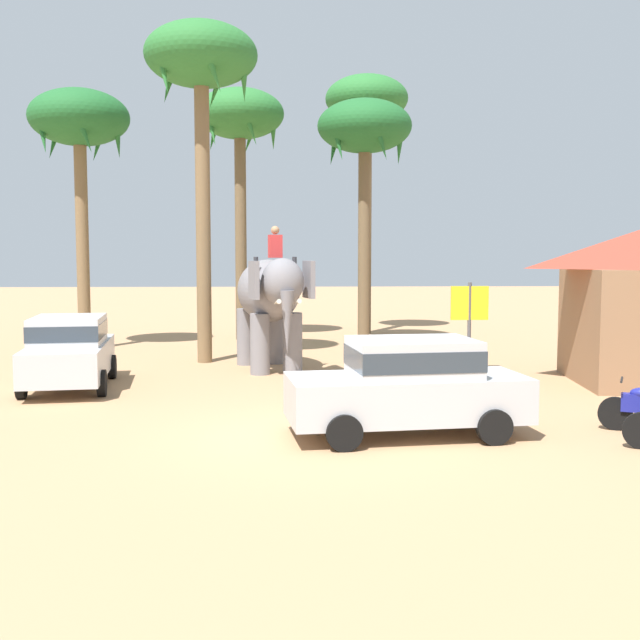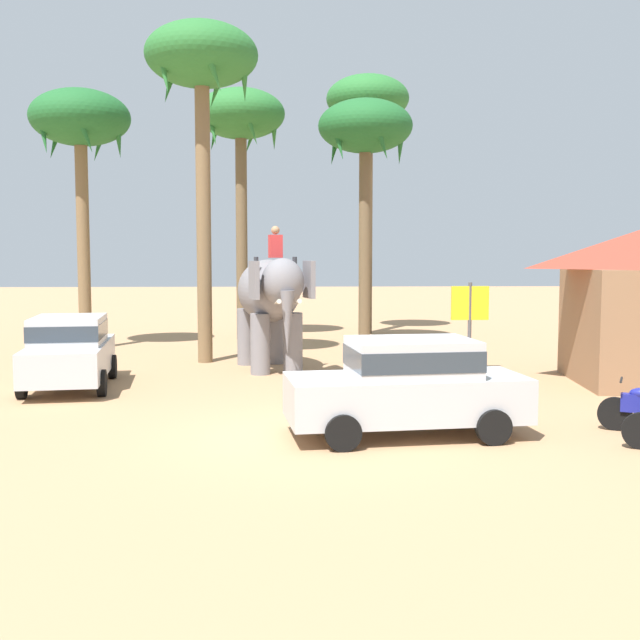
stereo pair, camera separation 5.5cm
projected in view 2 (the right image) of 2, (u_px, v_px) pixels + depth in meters
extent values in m
plane|color=tan|center=(326.00, 434.00, 13.63)|extent=(120.00, 120.00, 0.00)
cube|color=#B7BABF|center=(406.00, 397.00, 13.46)|extent=(4.28, 2.19, 0.76)
cube|color=#B7BABF|center=(412.00, 357.00, 13.42)|extent=(2.28, 1.81, 0.64)
cube|color=#2D3842|center=(412.00, 357.00, 13.42)|extent=(2.30, 1.83, 0.35)
cylinder|color=black|center=(343.00, 433.00, 12.45)|extent=(0.62, 0.25, 0.60)
cylinder|color=black|center=(325.00, 412.00, 14.12)|extent=(0.62, 0.25, 0.60)
cylinder|color=black|center=(494.00, 427.00, 12.86)|extent=(0.62, 0.25, 0.60)
cylinder|color=black|center=(459.00, 407.00, 14.53)|extent=(0.62, 0.25, 0.60)
cube|color=#B7BABF|center=(70.00, 359.00, 18.30)|extent=(2.22, 4.29, 0.76)
cube|color=#B7BABF|center=(69.00, 330.00, 18.14)|extent=(1.82, 2.29, 0.64)
cube|color=#2D3842|center=(69.00, 330.00, 18.14)|extent=(1.84, 2.31, 0.35)
cylinder|color=black|center=(43.00, 368.00, 19.44)|extent=(0.26, 0.62, 0.60)
cylinder|color=black|center=(113.00, 367.00, 19.72)|extent=(0.26, 0.62, 0.60)
cylinder|color=black|center=(21.00, 385.00, 16.94)|extent=(0.26, 0.62, 0.60)
cylinder|color=black|center=(102.00, 383.00, 17.23)|extent=(0.26, 0.62, 0.60)
ellipsoid|color=slate|center=(268.00, 291.00, 21.22)|extent=(2.32, 3.40, 1.70)
cylinder|color=slate|center=(293.00, 343.00, 20.57)|extent=(0.52, 0.52, 1.60)
cylinder|color=slate|center=(260.00, 344.00, 20.32)|extent=(0.52, 0.52, 1.60)
cylinder|color=slate|center=(276.00, 336.00, 22.35)|extent=(0.52, 0.52, 1.60)
cylinder|color=slate|center=(246.00, 337.00, 22.10)|extent=(0.52, 0.52, 1.60)
ellipsoid|color=slate|center=(283.00, 282.00, 19.64)|extent=(1.32, 1.24, 1.20)
cube|color=slate|center=(309.00, 279.00, 19.94)|extent=(0.32, 0.80, 0.96)
cube|color=slate|center=(254.00, 280.00, 19.53)|extent=(0.32, 0.80, 0.96)
cone|color=slate|center=(287.00, 323.00, 19.30)|extent=(0.44, 0.44, 1.60)
cone|color=beige|center=(297.00, 302.00, 19.38)|extent=(0.26, 0.57, 0.21)
cone|color=beige|center=(277.00, 303.00, 19.23)|extent=(0.26, 0.57, 0.21)
cube|color=red|center=(275.00, 246.00, 20.30)|extent=(0.39, 0.32, 0.60)
sphere|color=#A87A56|center=(275.00, 230.00, 20.27)|extent=(0.22, 0.22, 0.22)
cylinder|color=#333338|center=(295.00, 267.00, 20.50)|extent=(0.12, 0.12, 0.55)
cylinder|color=#333338|center=(256.00, 267.00, 20.20)|extent=(0.12, 0.12, 0.55)
cylinder|color=black|center=(615.00, 414.00, 13.94)|extent=(0.59, 0.35, 0.60)
cylinder|color=black|center=(621.00, 380.00, 13.85)|extent=(0.27, 0.51, 0.04)
cylinder|color=brown|center=(365.00, 240.00, 26.58)|extent=(0.41, 0.41, 7.26)
ellipsoid|color=#1E5B28|center=(365.00, 126.00, 26.25)|extent=(3.20, 3.20, 1.80)
cone|color=#1E5B28|center=(400.00, 141.00, 26.34)|extent=(0.40, 0.92, 1.64)
cone|color=#1E5B28|center=(373.00, 146.00, 27.45)|extent=(0.91, 0.57, 1.67)
cone|color=#1E5B28|center=(335.00, 144.00, 26.96)|extent=(0.73, 0.83, 1.69)
cone|color=#1E5B28|center=(338.00, 138.00, 25.56)|extent=(0.73, 0.83, 1.69)
cone|color=#1E5B28|center=(380.00, 136.00, 25.17)|extent=(0.91, 0.57, 1.67)
cylinder|color=brown|center=(204.00, 214.00, 22.30)|extent=(0.42, 0.42, 8.56)
ellipsoid|color=#286B2D|center=(202.00, 55.00, 21.92)|extent=(3.20, 3.20, 1.80)
cone|color=#286B2D|center=(244.00, 73.00, 22.00)|extent=(0.40, 0.92, 1.64)
cone|color=#286B2D|center=(219.00, 82.00, 23.11)|extent=(0.91, 0.57, 1.67)
cone|color=#286B2D|center=(171.00, 78.00, 22.62)|extent=(0.73, 0.83, 1.69)
cone|color=#286B2D|center=(163.00, 67.00, 21.22)|extent=(0.73, 0.83, 1.69)
cone|color=#286B2D|center=(211.00, 63.00, 20.84)|extent=(0.91, 0.57, 1.67)
cylinder|color=brown|center=(367.00, 220.00, 30.39)|extent=(0.43, 0.43, 8.92)
ellipsoid|color=#286B2D|center=(368.00, 99.00, 29.98)|extent=(3.20, 3.20, 1.80)
cone|color=#286B2D|center=(398.00, 112.00, 30.07)|extent=(0.40, 0.92, 1.64)
cone|color=#286B2D|center=(374.00, 117.00, 31.18)|extent=(0.91, 0.57, 1.67)
cone|color=#286B2D|center=(341.00, 115.00, 30.69)|extent=(0.73, 0.83, 1.69)
cone|color=#286B2D|center=(344.00, 108.00, 29.29)|extent=(0.73, 0.83, 1.69)
cone|color=#286B2D|center=(381.00, 106.00, 28.91)|extent=(0.91, 0.57, 1.67)
cylinder|color=brown|center=(242.00, 231.00, 28.35)|extent=(0.42, 0.42, 7.99)
ellipsoid|color=#286B2D|center=(241.00, 114.00, 27.99)|extent=(3.20, 3.20, 1.80)
cone|color=#286B2D|center=(274.00, 128.00, 28.08)|extent=(0.40, 0.92, 1.64)
cone|color=#286B2D|center=(253.00, 133.00, 29.18)|extent=(0.91, 0.57, 1.67)
cone|color=#286B2D|center=(216.00, 131.00, 28.70)|extent=(0.73, 0.83, 1.69)
cone|color=#286B2D|center=(212.00, 124.00, 27.29)|extent=(0.73, 0.83, 1.69)
cone|color=#286B2D|center=(249.00, 123.00, 26.91)|extent=(0.91, 0.57, 1.67)
cylinder|color=brown|center=(83.00, 238.00, 25.27)|extent=(0.41, 0.41, 7.32)
ellipsoid|color=#1E5B28|center=(80.00, 117.00, 24.94)|extent=(3.20, 3.20, 1.80)
cone|color=#1E5B28|center=(118.00, 133.00, 25.03)|extent=(0.40, 0.92, 1.64)
cone|color=#1E5B28|center=(101.00, 139.00, 26.13)|extent=(0.91, 0.57, 1.67)
cone|color=#1E5B28|center=(57.00, 136.00, 25.65)|extent=(0.73, 0.83, 1.69)
cone|color=#1E5B28|center=(43.00, 130.00, 24.24)|extent=(0.73, 0.83, 1.69)
cone|color=#1E5B28|center=(83.00, 128.00, 23.86)|extent=(0.91, 0.57, 1.67)
cylinder|color=#4C4C51|center=(470.00, 327.00, 20.68)|extent=(0.10, 0.10, 2.40)
cube|color=yellow|center=(470.00, 303.00, 20.63)|extent=(1.00, 0.08, 0.90)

